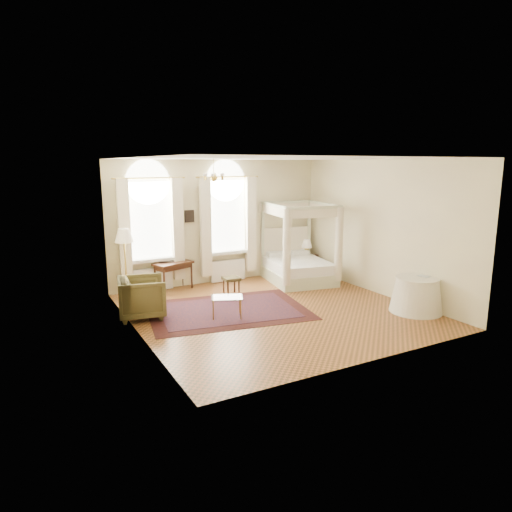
{
  "coord_description": "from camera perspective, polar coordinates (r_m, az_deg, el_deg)",
  "views": [
    {
      "loc": [
        -4.96,
        -8.26,
        3.19
      ],
      "look_at": [
        -0.27,
        0.4,
        1.19
      ],
      "focal_mm": 32.0,
      "sensor_mm": 36.0,
      "label": 1
    }
  ],
  "objects": [
    {
      "name": "window_left",
      "position": [
        11.67,
        -12.96,
        2.78
      ],
      "size": [
        1.62,
        0.27,
        3.29
      ],
      "color": "white",
      "rests_on": "room_walls"
    },
    {
      "name": "oriental_rug",
      "position": [
        10.19,
        -3.56,
        -6.77
      ],
      "size": [
        3.8,
        3.01,
        0.01
      ],
      "color": "#3E140E",
      "rests_on": "ground"
    },
    {
      "name": "ground",
      "position": [
        10.15,
        2.41,
        -6.86
      ],
      "size": [
        6.0,
        6.0,
        0.0
      ],
      "primitive_type": "plane",
      "color": "#9F5A2E",
      "rests_on": "ground"
    },
    {
      "name": "stool",
      "position": [
        11.29,
        -3.11,
        -3.01
      ],
      "size": [
        0.41,
        0.41,
        0.45
      ],
      "color": "#41391C",
      "rests_on": "ground"
    },
    {
      "name": "side_table",
      "position": [
        10.59,
        19.42,
        -4.6
      ],
      "size": [
        1.13,
        1.13,
        0.77
      ],
      "color": "beige",
      "rests_on": "ground"
    },
    {
      "name": "armchair",
      "position": [
        9.92,
        -14.04,
        -5.02
      ],
      "size": [
        1.12,
        1.09,
        0.87
      ],
      "primitive_type": "imported",
      "rotation": [
        0.0,
        0.0,
        1.37
      ],
      "color": "#49401F",
      "rests_on": "ground"
    },
    {
      "name": "wall_pictures",
      "position": [
        12.38,
        -4.25,
        5.41
      ],
      "size": [
        2.54,
        0.03,
        0.39
      ],
      "color": "black",
      "rests_on": "room_walls"
    },
    {
      "name": "floor_lamp",
      "position": [
        11.15,
        -16.16,
        2.03
      ],
      "size": [
        0.44,
        0.44,
        1.7
      ],
      "color": "#AD8D39",
      "rests_on": "ground"
    },
    {
      "name": "window_right",
      "position": [
        12.39,
        -3.56,
        3.54
      ],
      "size": [
        1.62,
        0.27,
        3.29
      ],
      "color": "white",
      "rests_on": "room_walls"
    },
    {
      "name": "room_walls",
      "position": [
        9.71,
        2.51,
        4.3
      ],
      "size": [
        6.0,
        6.0,
        6.0
      ],
      "color": "beige",
      "rests_on": "ground"
    },
    {
      "name": "coffee_table",
      "position": [
        9.63,
        -3.69,
        -5.37
      ],
      "size": [
        0.79,
        0.68,
        0.45
      ],
      "color": "white",
      "rests_on": "ground"
    },
    {
      "name": "nightstand",
      "position": [
        13.58,
        6.66,
        -0.98
      ],
      "size": [
        0.43,
        0.39,
        0.56
      ],
      "primitive_type": "cube",
      "rotation": [
        0.0,
        0.0,
        0.1
      ],
      "color": "#36190E",
      "rests_on": "ground"
    },
    {
      "name": "nightstand_lamp",
      "position": [
        13.48,
        6.37,
        1.44
      ],
      "size": [
        0.31,
        0.31,
        0.45
      ],
      "color": "#AD8D39",
      "rests_on": "nightstand"
    },
    {
      "name": "laptop",
      "position": [
        11.84,
        -11.14,
        -0.67
      ],
      "size": [
        0.41,
        0.34,
        0.03
      ],
      "primitive_type": "imported",
      "rotation": [
        0.0,
        0.0,
        2.75
      ],
      "color": "black",
      "rests_on": "writing_desk"
    },
    {
      "name": "chandelier",
      "position": [
        10.3,
        -5.31,
        9.84
      ],
      "size": [
        0.51,
        0.45,
        0.5
      ],
      "color": "#AD8D39",
      "rests_on": "room_walls"
    },
    {
      "name": "writing_desk",
      "position": [
        11.8,
        -10.3,
        -1.28
      ],
      "size": [
        1.08,
        0.79,
        0.73
      ],
      "color": "#36190E",
      "rests_on": "ground"
    },
    {
      "name": "canopy_bed",
      "position": [
        12.57,
        5.33,
        -1.0
      ],
      "size": [
        1.93,
        2.23,
        2.15
      ],
      "color": "beige",
      "rests_on": "ground"
    },
    {
      "name": "book",
      "position": [
        10.52,
        20.05,
        -2.47
      ],
      "size": [
        0.22,
        0.27,
        0.02
      ],
      "primitive_type": "imported",
      "rotation": [
        0.0,
        0.0,
        0.21
      ],
      "color": "black",
      "rests_on": "side_table"
    }
  ]
}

